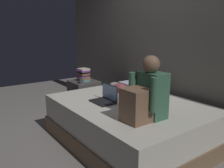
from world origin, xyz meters
TOP-DOWN VIEW (x-y plane):
  - ground_plane at (0.00, 0.00)m, footprint 8.00×8.00m
  - wall_back at (0.00, 1.20)m, footprint 5.60×0.10m
  - bed at (0.20, 0.30)m, footprint 2.00×1.50m
  - nightstand at (-1.10, 0.38)m, footprint 0.44×0.46m
  - person_sitting at (0.72, 0.08)m, footprint 0.39×0.44m
  - laptop at (0.01, 0.07)m, footprint 0.32×0.23m
  - pillow at (-0.10, 0.75)m, footprint 0.56×0.36m
  - book_stack at (-1.12, 0.38)m, footprint 0.23×0.17m
  - mug at (-0.97, 0.26)m, footprint 0.08×0.08m
  - clothes_pile at (-0.35, 0.52)m, footprint 0.36×0.22m

SIDE VIEW (x-z plane):
  - ground_plane at x=0.00m, z-range 0.00..0.00m
  - bed at x=0.20m, z-range 0.00..0.53m
  - nightstand at x=-1.10m, z-range 0.00..0.57m
  - laptop at x=0.01m, z-range 0.48..0.70m
  - clothes_pile at x=-0.35m, z-range 0.53..0.66m
  - pillow at x=-0.10m, z-range 0.54..0.67m
  - mug at x=-0.97m, z-range 0.57..0.66m
  - book_stack at x=-1.12m, z-range 0.57..0.79m
  - person_sitting at x=0.72m, z-range 0.46..1.11m
  - wall_back at x=0.00m, z-range 0.00..2.70m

